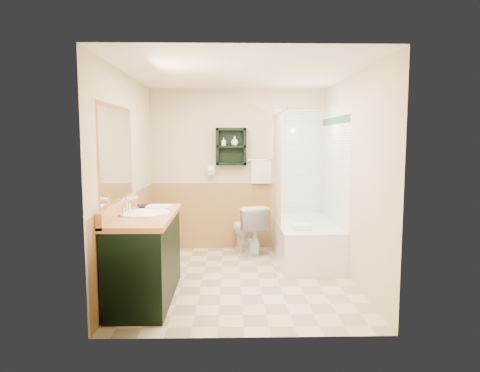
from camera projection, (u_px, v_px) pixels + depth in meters
name	position (u px, v px, depth m)	size (l,w,h in m)	color
floor	(240.00, 279.00, 5.08)	(3.00, 3.00, 0.00)	beige
back_wall	(238.00, 170.00, 6.46)	(2.60, 0.04, 2.40)	beige
left_wall	(126.00, 179.00, 4.91)	(0.04, 3.00, 2.40)	beige
right_wall	(353.00, 179.00, 4.98)	(0.04, 3.00, 2.40)	beige
ceiling	(240.00, 71.00, 4.81)	(2.60, 3.00, 0.04)	white
wainscot_left	(130.00, 239.00, 4.99)	(2.98, 2.98, 1.00)	tan
wainscot_back	(238.00, 216.00, 6.50)	(2.58, 2.58, 1.00)	tan
mirror_frame	(116.00, 155.00, 4.34)	(1.30, 1.30, 1.00)	#9A5D32
mirror_glass	(117.00, 155.00, 4.34)	(1.20, 1.20, 0.90)	white
tile_right	(334.00, 185.00, 5.74)	(1.50, 1.50, 2.10)	white
tile_back	(306.00, 180.00, 6.45)	(0.95, 0.95, 2.10)	white
tile_accent	(335.00, 121.00, 5.64)	(1.50, 1.50, 0.10)	#144627
wall_shelf	(231.00, 147.00, 6.30)	(0.45, 0.15, 0.55)	black
hair_dryer	(211.00, 170.00, 6.36)	(0.10, 0.24, 0.18)	white
towel_bar	(261.00, 160.00, 6.38)	(0.40, 0.06, 0.40)	silver
curtain_rod	(279.00, 113.00, 5.62)	(0.03, 0.03, 1.60)	silver
shower_curtain	(277.00, 176.00, 5.88)	(1.05, 1.05, 1.70)	beige
vanity	(146.00, 256.00, 4.43)	(0.59, 1.41, 0.89)	black
bathtub	(307.00, 242.00, 5.82)	(0.80, 1.50, 0.53)	white
toilet	(247.00, 229.00, 6.19)	(0.41, 0.73, 0.72)	white
counter_towel	(159.00, 207.00, 4.68)	(0.26, 0.21, 0.04)	silver
vanity_book	(138.00, 198.00, 4.82)	(0.15, 0.02, 0.20)	black
tub_towel	(301.00, 227.00, 5.31)	(0.22, 0.19, 0.07)	silver
soap_bottle_a	(224.00, 144.00, 6.29)	(0.05, 0.11, 0.05)	white
soap_bottle_b	(235.00, 142.00, 6.29)	(0.10, 0.13, 0.10)	white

